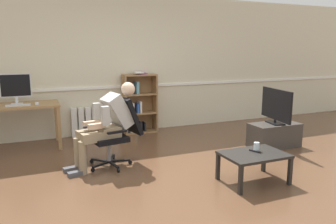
{
  "coord_description": "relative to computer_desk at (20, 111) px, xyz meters",
  "views": [
    {
      "loc": [
        -1.77,
        -3.69,
        1.65
      ],
      "look_at": [
        0.15,
        0.85,
        0.7
      ],
      "focal_mm": 34.84,
      "sensor_mm": 36.0,
      "label": 1
    }
  ],
  "objects": [
    {
      "name": "office_chair",
      "position": [
        1.3,
        -1.38,
        -0.12
      ],
      "size": [
        0.78,
        0.63,
        0.98
      ],
      "rotation": [
        0.0,
        0.0,
        -1.39
      ],
      "color": "black",
      "rests_on": "ground_plane"
    },
    {
      "name": "imac_monitor",
      "position": [
        -0.04,
        0.08,
        0.39
      ],
      "size": [
        0.49,
        0.14,
        0.51
      ],
      "color": "silver",
      "rests_on": "computer_desk"
    },
    {
      "name": "tv_screen",
      "position": [
        3.98,
        -1.57,
        0.07
      ],
      "size": [
        0.25,
        0.85,
        0.59
      ],
      "rotation": [
        0.0,
        0.0,
        1.4
      ],
      "color": "black",
      "rests_on": "tv_stand"
    },
    {
      "name": "tv_stand",
      "position": [
        3.98,
        -1.57,
        -0.45
      ],
      "size": [
        0.85,
        0.43,
        0.41
      ],
      "color": "#3D3833",
      "rests_on": "ground_plane"
    },
    {
      "name": "bookshelf",
      "position": [
        2.13,
        0.29,
        -0.08
      ],
      "size": [
        0.67,
        0.29,
        1.22
      ],
      "color": "olive",
      "rests_on": "ground_plane"
    },
    {
      "name": "spare_remote",
      "position": [
        2.75,
        -2.63,
        -0.26
      ],
      "size": [
        0.09,
        0.15,
        0.02
      ],
      "primitive_type": "cube",
      "rotation": [
        0.0,
        0.0,
        3.5
      ],
      "color": "black",
      "rests_on": "coffee_table"
    },
    {
      "name": "back_wall",
      "position": [
        1.97,
        0.5,
        0.7
      ],
      "size": [
        12.0,
        0.13,
        2.7
      ],
      "color": "beige",
      "rests_on": "ground_plane"
    },
    {
      "name": "drinking_glass",
      "position": [
        2.78,
        -2.62,
        -0.21
      ],
      "size": [
        0.07,
        0.07,
        0.12
      ],
      "primitive_type": "cylinder",
      "color": "silver",
      "rests_on": "coffee_table"
    },
    {
      "name": "keyboard",
      "position": [
        -0.02,
        -0.14,
        0.12
      ],
      "size": [
        0.38,
        0.12,
        0.02
      ],
      "primitive_type": "cube",
      "color": "silver",
      "rests_on": "computer_desk"
    },
    {
      "name": "coffee_table",
      "position": [
        2.7,
        -2.68,
        -0.32
      ],
      "size": [
        0.79,
        0.55,
        0.38
      ],
      "color": "black",
      "rests_on": "ground_plane"
    },
    {
      "name": "radiator",
      "position": [
        1.3,
        0.39,
        -0.37
      ],
      "size": [
        0.9,
        0.08,
        0.57
      ],
      "color": "white",
      "rests_on": "ground_plane"
    },
    {
      "name": "person_seated",
      "position": [
        1.14,
        -1.41,
        -0.01
      ],
      "size": [
        1.06,
        0.49,
        1.19
      ],
      "rotation": [
        0.0,
        0.0,
        -1.39
      ],
      "color": "#937F60",
      "rests_on": "ground_plane"
    },
    {
      "name": "computer_desk",
      "position": [
        0.0,
        0.0,
        0.0
      ],
      "size": [
        1.24,
        0.67,
        0.76
      ],
      "color": "#9E7547",
      "rests_on": "ground_plane"
    },
    {
      "name": "computer_mouse",
      "position": [
        0.27,
        -0.12,
        0.12
      ],
      "size": [
        0.06,
        0.1,
        0.03
      ],
      "primitive_type": "cube",
      "color": "white",
      "rests_on": "computer_desk"
    },
    {
      "name": "ground_plane",
      "position": [
        1.97,
        -2.15,
        -0.65
      ],
      "size": [
        18.0,
        18.0,
        0.0
      ],
      "primitive_type": "plane",
      "color": "brown"
    }
  ]
}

